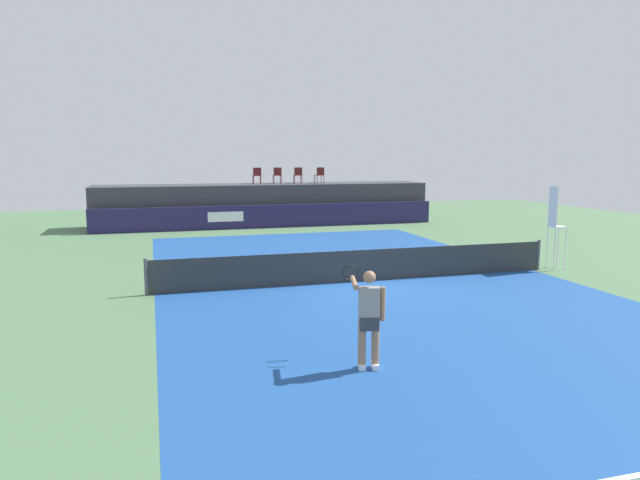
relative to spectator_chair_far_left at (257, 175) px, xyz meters
The scene contains 14 objects.
ground_plane 12.78m from the spectator_chair_far_left, 88.27° to the right, with size 48.00×48.00×0.00m, color #4C704C.
court_inner 15.72m from the spectator_chair_far_left, 88.60° to the right, with size 12.00×22.00×0.00m, color #1C478C.
sponsor_wall 2.91m from the spectator_chair_far_left, 79.51° to the right, with size 18.00×0.22×1.20m.
spectator_platform 1.65m from the spectator_chair_far_left, 25.92° to the right, with size 18.00×2.80×2.20m, color #38383D.
spectator_chair_far_left is the anchor object (origin of this frame).
spectator_chair_left 1.13m from the spectator_chair_far_left, ahead, with size 0.47×0.47×0.89m.
spectator_chair_center 2.27m from the spectator_chair_far_left, ahead, with size 0.48×0.48×0.89m.
spectator_chair_right 3.48m from the spectator_chair_far_left, ahead, with size 0.48×0.48×0.89m.
umpire_chair 17.09m from the spectator_chair_far_left, 65.20° to the right, with size 0.46×0.46×2.76m.
tennis_net 15.65m from the spectator_chair_far_left, 88.60° to the right, with size 12.40×0.02×0.95m, color #2D2D2D.
net_post_near 16.69m from the spectator_chair_far_left, 110.61° to the right, with size 0.10×0.10×1.00m, color #4C4C51.
net_post_far 16.96m from the spectator_chair_far_left, 66.98° to the right, with size 0.10×0.10×1.00m, color #4C4C51.
tennis_player 22.42m from the spectator_chair_far_left, 95.17° to the right, with size 0.56×1.23×1.77m.
tennis_ball 13.63m from the spectator_chair_far_left, 85.23° to the right, with size 0.07×0.07×0.07m, color #D8EA33.
Camera 1 is at (-5.97, -16.00, 3.75)m, focal length 32.46 mm.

